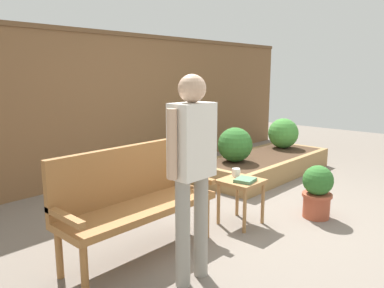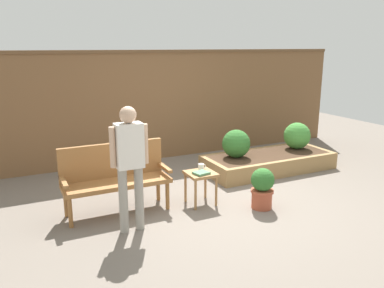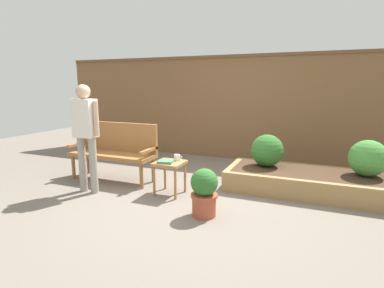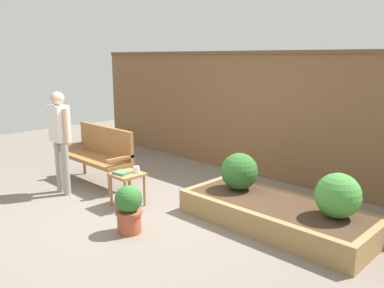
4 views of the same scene
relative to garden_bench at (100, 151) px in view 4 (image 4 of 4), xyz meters
The scene contains 11 objects.
ground_plane 1.66m from the garden_bench, 15.04° to the right, with size 14.00×14.00×0.00m, color #70665B.
fence_back 2.72m from the garden_bench, 55.30° to the left, with size 8.40×0.14×2.16m.
garden_bench is the anchor object (origin of this frame).
side_table 1.21m from the garden_bench, 15.29° to the right, with size 0.40×0.40×0.48m.
cup_on_table 1.25m from the garden_bench, ahead, with size 0.12×0.09×0.09m.
book_on_table 1.20m from the garden_bench, 18.86° to the right, with size 0.20×0.18×0.03m, color #4C7A56.
potted_boxwood 2.06m from the garden_bench, 23.79° to the right, with size 0.33×0.33×0.58m.
raised_planter_bed 3.10m from the garden_bench, 10.42° to the left, with size 2.40×1.00×0.30m.
shrub_near_bench 2.46m from the garden_bench, 15.42° to the left, with size 0.50×0.50×0.50m.
shrub_far_corner 3.80m from the garden_bench, ahead, with size 0.51×0.51×0.51m.
person_by_bench 0.79m from the garden_bench, 88.63° to the right, with size 0.47×0.20×1.56m.
Camera 4 is at (3.99, -3.06, 2.07)m, focal length 37.17 mm.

